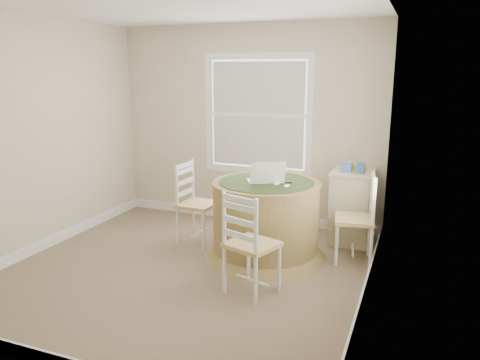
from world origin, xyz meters
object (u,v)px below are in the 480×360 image
at_px(round_table, 266,216).
at_px(corner_chest, 351,206).
at_px(chair_near, 252,244).
at_px(laptop, 266,179).
at_px(chair_left, 198,204).
at_px(chair_right, 354,219).

relative_size(round_table, corner_chest, 1.57).
bearing_deg(corner_chest, chair_near, -110.03).
height_order(laptop, corner_chest, laptop).
xyz_separation_m(round_table, laptop, (0.00, -0.02, 0.42)).
height_order(round_table, corner_chest, corner_chest).
bearing_deg(round_table, corner_chest, 45.86).
distance_m(round_table, chair_left, 0.88).
bearing_deg(chair_near, corner_chest, -91.25).
distance_m(round_table, laptop, 0.42).
height_order(chair_left, laptop, laptop).
bearing_deg(laptop, chair_right, 164.51).
relative_size(laptop, corner_chest, 0.55).
bearing_deg(chair_left, chair_near, -130.75).
bearing_deg(chair_left, corner_chest, -63.39).
xyz_separation_m(chair_left, chair_near, (1.04, -0.99, 0.00)).
bearing_deg(chair_left, laptop, -94.91).
relative_size(chair_near, chair_right, 1.00).
xyz_separation_m(chair_left, laptop, (0.88, -0.12, 0.40)).
distance_m(laptop, corner_chest, 1.25).
relative_size(chair_near, laptop, 1.99).
bearing_deg(laptop, chair_left, -36.85).
bearing_deg(chair_near, chair_left, -24.69).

